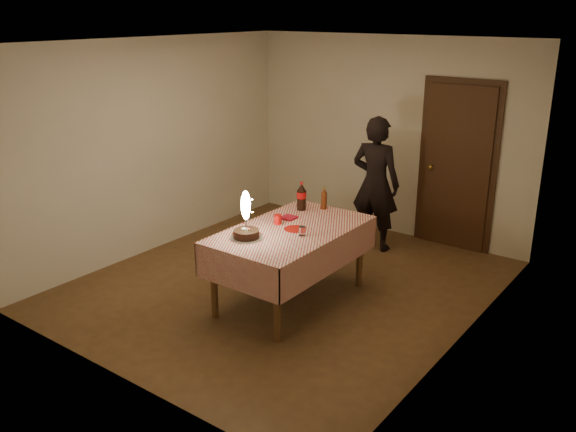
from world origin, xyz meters
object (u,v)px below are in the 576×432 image
Objects in this scene: dining_table at (291,239)px; red_cup at (278,219)px; photographer at (375,184)px; birthday_cake at (246,225)px; amber_bottle_left at (324,199)px; clear_cup at (302,231)px; red_plate at (295,229)px; cola_bottle at (301,196)px.

red_cup reaches higher than dining_table.
birthday_cake is at bearing -93.72° from photographer.
birthday_cake reaches higher than amber_bottle_left.
clear_cup is at bearing -17.47° from red_cup.
red_cup is at bearing 90.29° from birthday_cake.
dining_table is 0.25m from red_cup.
clear_cup is (0.39, 0.38, -0.08)m from birthday_cake.
dining_table is 0.56m from birthday_cake.
birthday_cake is 2.17× the size of red_plate.
clear_cup is 0.05× the size of photographer.
cola_bottle is at bearing -100.09° from photographer.
amber_bottle_left is (0.11, 0.70, 0.07)m from red_cup.
amber_bottle_left is 1.10m from photographer.
photographer is (0.23, 1.27, -0.11)m from cola_bottle.
red_plate is 0.19m from clear_cup.
cola_bottle is at bearing 125.90° from clear_cup.
cola_bottle reaches higher than clear_cup.
photographer is (0.15, 1.79, -0.00)m from red_cup.
red_cup reaches higher than clear_cup.
dining_table is 7.82× the size of red_plate.
red_cup is (-0.24, 0.03, 0.05)m from red_plate.
red_plate is at bearing -79.64° from amber_bottle_left.
cola_bottle is (-0.07, 0.52, 0.10)m from red_cup.
clear_cup is at bearing -70.69° from amber_bottle_left.
cola_bottle is at bearing 119.65° from red_plate.
dining_table is at bearing -165.58° from red_plate.
photographer is (0.15, 2.30, -0.08)m from birthday_cake.
red_plate is at bearing -60.35° from cola_bottle.
photographer reaches higher than red_cup.
red_cup is at bearing 162.53° from clear_cup.
dining_table is at bearing -88.60° from photographer.
clear_cup is 0.88m from amber_bottle_left.
amber_bottle_left reaches higher than red_cup.
red_cup is 1.11× the size of clear_cup.
photographer is (-0.24, 1.92, 0.00)m from clear_cup.
birthday_cake is at bearing -89.71° from red_cup.
birthday_cake is at bearing -116.51° from red_plate.
amber_bottle_left is at bearing 109.31° from clear_cup.
photographer is at bearing 79.91° from cola_bottle.
birthday_cake is 0.55m from clear_cup.
photographer is at bearing 92.77° from red_plate.
cola_bottle reaches higher than amber_bottle_left.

